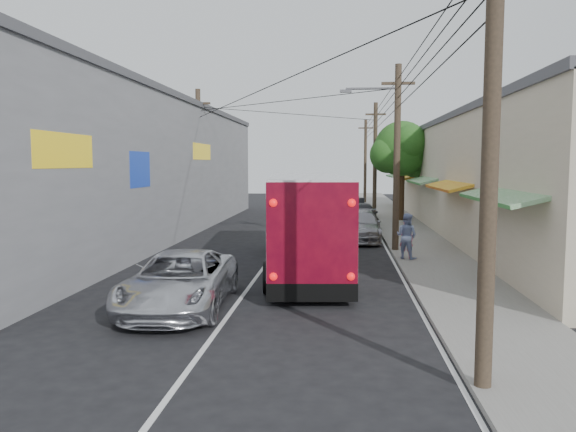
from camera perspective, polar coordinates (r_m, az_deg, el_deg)
name	(u,v)px	position (r m, az deg, el deg)	size (l,w,h in m)	color
ground	(207,345)	(12.31, -8.27, -12.85)	(120.00, 120.00, 0.00)	black
sidewalk	(407,232)	(31.81, 11.95, -1.57)	(3.00, 80.00, 0.12)	slate
building_right	(482,175)	(34.36, 19.14, 3.92)	(7.09, 40.00, 6.25)	beige
building_left	(130,167)	(31.45, -15.80, 4.83)	(7.20, 36.00, 7.25)	gray
utility_poles	(346,158)	(31.69, 5.93, 5.86)	(11.80, 45.28, 8.00)	#473828
street_tree	(403,151)	(37.61, 11.59, 6.53)	(4.40, 4.00, 6.60)	#3F2B19
coach_bus	(305,220)	(20.60, 1.72, -0.42)	(3.60, 11.97, 3.40)	silver
jeepney	(180,281)	(15.14, -10.95, -6.50)	(2.48, 5.38, 1.49)	silver
parked_suv	(360,226)	(28.14, 7.31, -1.00)	(2.07, 5.09, 1.48)	#929198
parked_car_mid	(361,215)	(33.33, 7.41, 0.08)	(1.87, 4.65, 1.58)	#292A2F
parked_car_far	(354,208)	(39.93, 6.72, 0.82)	(1.48, 4.24, 1.40)	black
pedestrian_near	(406,239)	(22.52, 11.91, -2.32)	(0.55, 0.36, 1.50)	pink
pedestrian_far	(407,236)	(22.38, 11.96, -2.00)	(0.87, 0.68, 1.78)	#8999C8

